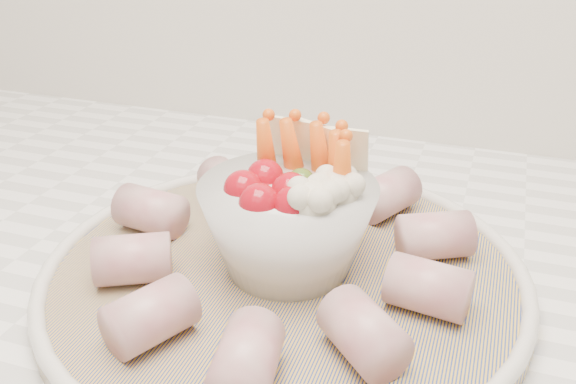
% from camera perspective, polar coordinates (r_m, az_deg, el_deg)
% --- Properties ---
extents(serving_platter, '(0.37, 0.37, 0.02)m').
position_cam_1_polar(serving_platter, '(0.50, -0.36, -7.17)').
color(serving_platter, navy).
rests_on(serving_platter, kitchen_counter).
extents(veggie_bowl, '(0.13, 0.13, 0.11)m').
position_cam_1_polar(veggie_bowl, '(0.47, 0.21, -2.32)').
color(veggie_bowl, silver).
rests_on(veggie_bowl, serving_platter).
extents(cured_meat_rolls, '(0.29, 0.30, 0.04)m').
position_cam_1_polar(cured_meat_rolls, '(0.48, -0.44, -4.91)').
color(cured_meat_rolls, '#AB4E5B').
rests_on(cured_meat_rolls, serving_platter).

